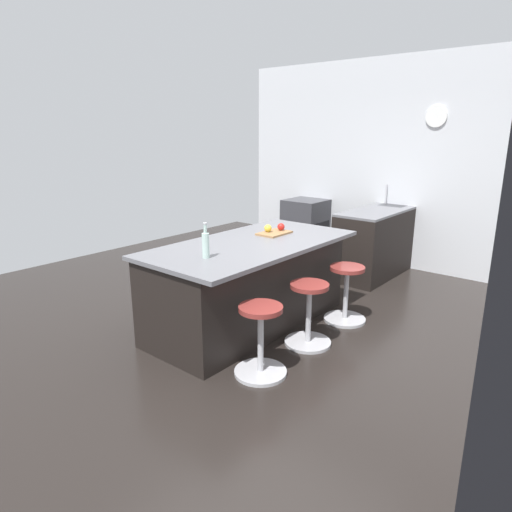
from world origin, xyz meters
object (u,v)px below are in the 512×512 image
at_px(apple_red, 281,227).
at_px(stool_middle, 309,316).
at_px(stool_by_window, 346,295).
at_px(cutting_board, 274,233).
at_px(water_bottle, 206,244).
at_px(apple_yellow, 268,228).
at_px(stool_near_camera, 261,343).
at_px(oven_range, 305,227).
at_px(kitchen_island, 249,283).

bearing_deg(apple_red, stool_middle, 53.35).
height_order(stool_by_window, apple_red, apple_red).
height_order(cutting_board, water_bottle, water_bottle).
xyz_separation_m(cutting_board, apple_yellow, (0.03, -0.06, 0.05)).
bearing_deg(apple_yellow, stool_middle, 63.54).
height_order(stool_by_window, stool_near_camera, same).
bearing_deg(oven_range, water_bottle, 19.72).
xyz_separation_m(oven_range, kitchen_island, (2.72, 1.12, 0.00)).
distance_m(stool_near_camera, water_bottle, 0.96).
xyz_separation_m(oven_range, water_bottle, (3.41, 1.22, 0.56)).
bearing_deg(water_bottle, cutting_board, -174.16).
bearing_deg(apple_red, stool_by_window, 101.74).
height_order(oven_range, apple_red, apple_red).
relative_size(apple_yellow, apple_red, 1.02).
distance_m(stool_near_camera, apple_yellow, 1.52).
xyz_separation_m(stool_middle, apple_red, (-0.56, -0.75, 0.66)).
relative_size(stool_middle, apple_red, 7.61).
bearing_deg(stool_middle, stool_by_window, 180.00).
height_order(stool_by_window, stool_middle, same).
relative_size(stool_by_window, stool_middle, 1.00).
bearing_deg(water_bottle, oven_range, -160.28).
xyz_separation_m(cutting_board, water_bottle, (1.13, 0.12, 0.11)).
distance_m(oven_range, apple_red, 2.48).
height_order(kitchen_island, cutting_board, cutting_board).
bearing_deg(kitchen_island, stool_near_camera, 46.02).
distance_m(kitchen_island, water_bottle, 0.90).
xyz_separation_m(kitchen_island, cutting_board, (-0.43, -0.01, 0.45)).
distance_m(cutting_board, apple_red, 0.13).
height_order(kitchen_island, apple_yellow, apple_yellow).
bearing_deg(apple_yellow, kitchen_island, 9.98).
distance_m(stool_middle, water_bottle, 1.18).
height_order(oven_range, stool_near_camera, oven_range).
bearing_deg(apple_red, apple_yellow, -21.45).
xyz_separation_m(stool_near_camera, water_bottle, (-0.02, -0.63, 0.72)).
height_order(kitchen_island, stool_middle, kitchen_island).
relative_size(oven_range, kitchen_island, 0.40).
height_order(cutting_board, apple_yellow, apple_yellow).
bearing_deg(water_bottle, stool_near_camera, 88.17).
distance_m(stool_by_window, water_bottle, 1.70).
height_order(stool_near_camera, cutting_board, cutting_board).
relative_size(kitchen_island, apple_red, 28.35).
bearing_deg(kitchen_island, stool_middle, 90.00).
bearing_deg(apple_yellow, cutting_board, 118.80).
bearing_deg(apple_red, stool_near_camera, 30.53).
bearing_deg(stool_by_window, oven_range, -137.30).
bearing_deg(stool_middle, cutting_board, -120.22).
bearing_deg(stool_by_window, apple_yellow, -69.05).
bearing_deg(oven_range, stool_middle, 34.28).
relative_size(oven_range, stool_near_camera, 1.47).
bearing_deg(oven_range, kitchen_island, 22.34).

